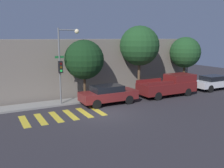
{
  "coord_description": "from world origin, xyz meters",
  "views": [
    {
      "loc": [
        -7.3,
        -15.15,
        5.25
      ],
      "look_at": [
        1.8,
        2.1,
        1.6
      ],
      "focal_mm": 40.0,
      "sensor_mm": 36.0,
      "label": 1
    }
  ],
  "objects_px": {
    "sedan_near_corner": "(108,94)",
    "tree_midblock": "(140,46)",
    "pickup_truck": "(170,85)",
    "tree_near_corner": "(84,60)",
    "traffic_light_pole": "(64,58)",
    "tree_far_end": "(185,52)",
    "sedan_middle": "(214,82)"
  },
  "relations": [
    {
      "from": "sedan_middle",
      "to": "tree_far_end",
      "type": "height_order",
      "value": "tree_far_end"
    },
    {
      "from": "sedan_middle",
      "to": "tree_far_end",
      "type": "distance_m",
      "value": 4.18
    },
    {
      "from": "sedan_middle",
      "to": "tree_near_corner",
      "type": "relative_size",
      "value": 0.88
    },
    {
      "from": "pickup_truck",
      "to": "tree_far_end",
      "type": "height_order",
      "value": "tree_far_end"
    },
    {
      "from": "tree_midblock",
      "to": "sedan_near_corner",
      "type": "bearing_deg",
      "value": -155.86
    },
    {
      "from": "traffic_light_pole",
      "to": "tree_near_corner",
      "type": "height_order",
      "value": "traffic_light_pole"
    },
    {
      "from": "sedan_near_corner",
      "to": "tree_midblock",
      "type": "bearing_deg",
      "value": 24.14
    },
    {
      "from": "pickup_truck",
      "to": "tree_near_corner",
      "type": "distance_m",
      "value": 8.13
    },
    {
      "from": "tree_midblock",
      "to": "tree_near_corner",
      "type": "bearing_deg",
      "value": -180.0
    },
    {
      "from": "traffic_light_pole",
      "to": "pickup_truck",
      "type": "xyz_separation_m",
      "value": [
        9.4,
        -1.27,
        -2.73
      ]
    },
    {
      "from": "traffic_light_pole",
      "to": "sedan_middle",
      "type": "xyz_separation_m",
      "value": [
        15.17,
        -1.27,
        -2.92
      ]
    },
    {
      "from": "traffic_light_pole",
      "to": "pickup_truck",
      "type": "distance_m",
      "value": 9.87
    },
    {
      "from": "sedan_near_corner",
      "to": "tree_far_end",
      "type": "height_order",
      "value": "tree_far_end"
    },
    {
      "from": "tree_near_corner",
      "to": "tree_midblock",
      "type": "xyz_separation_m",
      "value": [
        5.41,
        0.0,
        1.03
      ]
    },
    {
      "from": "traffic_light_pole",
      "to": "sedan_near_corner",
      "type": "relative_size",
      "value": 1.3
    },
    {
      "from": "sedan_near_corner",
      "to": "pickup_truck",
      "type": "distance_m",
      "value": 6.27
    },
    {
      "from": "traffic_light_pole",
      "to": "tree_midblock",
      "type": "distance_m",
      "value": 7.36
    },
    {
      "from": "tree_near_corner",
      "to": "tree_midblock",
      "type": "bearing_deg",
      "value": 0.0
    },
    {
      "from": "pickup_truck",
      "to": "tree_near_corner",
      "type": "bearing_deg",
      "value": 166.07
    },
    {
      "from": "pickup_truck",
      "to": "traffic_light_pole",
      "type": "bearing_deg",
      "value": 172.29
    },
    {
      "from": "sedan_middle",
      "to": "tree_midblock",
      "type": "bearing_deg",
      "value": 166.68
    },
    {
      "from": "tree_midblock",
      "to": "traffic_light_pole",
      "type": "bearing_deg",
      "value": -175.36
    },
    {
      "from": "tree_near_corner",
      "to": "tree_far_end",
      "type": "xyz_separation_m",
      "value": [
        11.0,
        0.0,
        0.28
      ]
    },
    {
      "from": "tree_near_corner",
      "to": "tree_far_end",
      "type": "height_order",
      "value": "tree_far_end"
    },
    {
      "from": "traffic_light_pole",
      "to": "tree_far_end",
      "type": "height_order",
      "value": "traffic_light_pole"
    },
    {
      "from": "sedan_middle",
      "to": "tree_near_corner",
      "type": "xyz_separation_m",
      "value": [
        -13.28,
        1.86,
        2.68
      ]
    },
    {
      "from": "sedan_middle",
      "to": "pickup_truck",
      "type": "bearing_deg",
      "value": 180.0
    },
    {
      "from": "sedan_middle",
      "to": "sedan_near_corner",
      "type": "bearing_deg",
      "value": -180.0
    },
    {
      "from": "tree_far_end",
      "to": "sedan_near_corner",
      "type": "bearing_deg",
      "value": -169.17
    },
    {
      "from": "pickup_truck",
      "to": "tree_midblock",
      "type": "xyz_separation_m",
      "value": [
        -2.11,
        1.86,
        3.52
      ]
    },
    {
      "from": "pickup_truck",
      "to": "sedan_middle",
      "type": "height_order",
      "value": "pickup_truck"
    },
    {
      "from": "sedan_near_corner",
      "to": "tree_far_end",
      "type": "relative_size",
      "value": 0.86
    }
  ]
}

